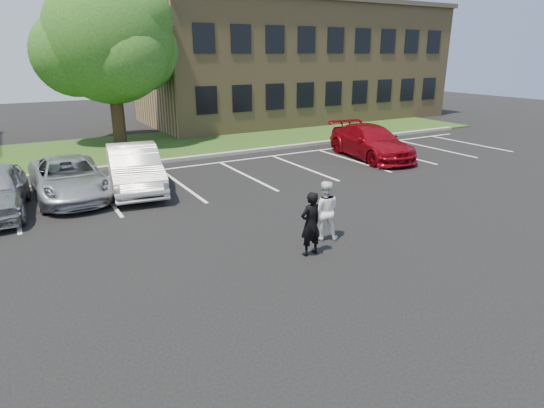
% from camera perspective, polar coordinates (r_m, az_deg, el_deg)
% --- Properties ---
extents(ground_plane, '(90.00, 90.00, 0.00)m').
position_cam_1_polar(ground_plane, '(10.99, 2.62, -7.63)').
color(ground_plane, black).
rests_on(ground_plane, ground).
extents(curb, '(40.00, 0.30, 0.15)m').
position_cam_1_polar(curb, '(21.53, -14.82, 5.08)').
color(curb, gray).
rests_on(curb, ground).
extents(grass_strip, '(44.00, 8.00, 0.08)m').
position_cam_1_polar(grass_strip, '(25.34, -17.29, 6.73)').
color(grass_strip, '#1A3E11').
rests_on(grass_strip, ground).
extents(stall_lines, '(34.00, 5.36, 0.01)m').
position_cam_1_polar(stall_lines, '(19.14, -8.28, 3.66)').
color(stall_lines, white).
rests_on(stall_lines, ground).
extents(office_building, '(22.40, 10.40, 8.30)m').
position_cam_1_polar(office_building, '(35.95, 2.79, 17.36)').
color(office_building, olive).
rests_on(office_building, ground).
extents(tree, '(7.80, 7.20, 8.80)m').
position_cam_1_polar(tree, '(26.60, -19.51, 18.58)').
color(tree, black).
rests_on(tree, ground).
extents(man_black_suit, '(0.63, 0.45, 1.64)m').
position_cam_1_polar(man_black_suit, '(11.25, 4.85, -2.50)').
color(man_black_suit, black).
rests_on(man_black_suit, ground).
extents(man_white_shirt, '(1.00, 0.94, 1.63)m').
position_cam_1_polar(man_white_shirt, '(12.24, 6.59, -0.81)').
color(man_white_shirt, white).
rests_on(man_white_shirt, ground).
extents(car_silver_minivan, '(2.40, 5.01, 1.38)m').
position_cam_1_polar(car_silver_minivan, '(17.32, -24.08, 3.00)').
color(car_silver_minivan, '#ADB0B5').
rests_on(car_silver_minivan, ground).
extents(car_white_sedan, '(2.40, 5.15, 1.63)m').
position_cam_1_polar(car_white_sedan, '(17.41, -16.89, 4.33)').
color(car_white_sedan, silver).
rests_on(car_white_sedan, ground).
extents(car_red_compact, '(2.91, 5.57, 1.54)m').
position_cam_1_polar(car_red_compact, '(22.46, 12.31, 7.62)').
color(car_red_compact, maroon).
rests_on(car_red_compact, ground).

